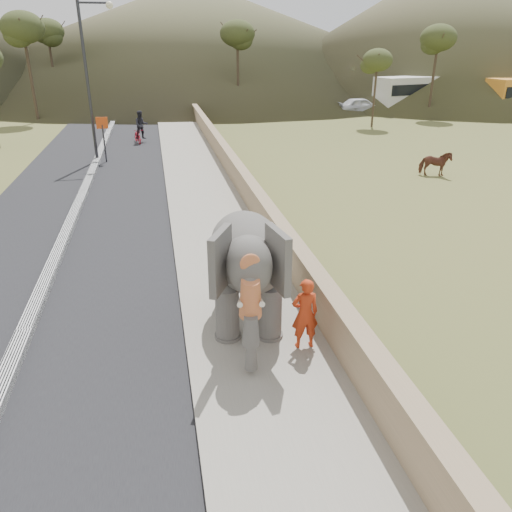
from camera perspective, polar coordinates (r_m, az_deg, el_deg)
The scene contains 15 objects.
ground at distance 11.82m, azimuth -0.93°, elevation -7.72°, with size 160.00×160.00×0.00m, color olive.
road at distance 21.11m, azimuth -19.61°, elevation 5.27°, with size 7.00×120.00×0.03m, color black.
median at distance 21.08m, azimuth -19.64°, elevation 5.51°, with size 0.35×120.00×0.22m, color black.
walkway at distance 20.93m, azimuth -5.94°, elevation 6.54°, with size 3.00×120.00×0.15m, color #9E9687.
parapet at distance 21.00m, azimuth -1.47°, elevation 8.07°, with size 0.30×120.00×1.10m, color tan.
lamppost at distance 28.50m, azimuth -18.25°, elevation 19.87°, with size 1.76×0.36×8.00m.
signboard at distance 28.51m, azimuth -17.09°, elevation 13.43°, with size 0.60×0.08×2.40m.
cow at distance 26.06m, azimuth 19.78°, elevation 9.90°, with size 0.66×1.45×1.23m, color brown.
distant_car at distance 47.57m, azimuth 11.96°, elevation 16.46°, with size 1.70×4.23×1.44m, color silver.
bus_white at distance 51.21m, azimuth 19.13°, elevation 17.12°, with size 2.50×11.00×3.10m, color silver.
hill_right at distance 72.60m, azimuth 21.96°, elevation 23.42°, with size 56.00×56.00×16.00m, color brown.
hill_far at distance 80.25m, azimuth -7.06°, elevation 23.92°, with size 80.00×80.00×14.00m, color brown.
elephant_and_man at distance 11.14m, azimuth -0.89°, elevation -1.25°, with size 2.41×3.88×2.65m.
motorcyclist at distance 33.79m, azimuth -13.16°, elevation 13.83°, with size 1.24×1.78×2.02m.
trees at distance 37.08m, azimuth -7.67°, elevation 20.06°, with size 47.74×41.27×9.50m.
Camera 1 is at (-1.80, -9.95, 6.12)m, focal length 35.00 mm.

